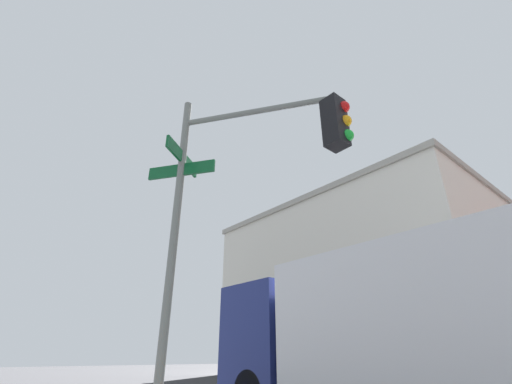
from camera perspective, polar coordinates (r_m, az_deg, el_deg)
The scene contains 3 objects.
traffic_signal_near at distance 4.98m, azimuth -0.73°, elevation 3.03°, with size 2.62×1.95×5.16m.
building_stucco at distance 32.51m, azimuth 23.14°, elevation -15.68°, with size 18.80×24.16×11.40m.
box_truck_second at distance 8.01m, azimuth 20.16°, elevation -20.29°, with size 7.87×2.57×3.22m.
Camera 1 is at (-2.41, -8.65, 1.28)m, focal length 24.23 mm.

